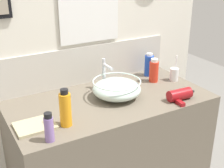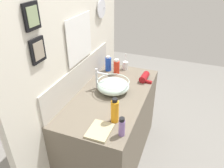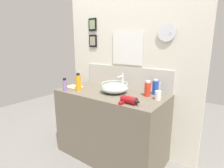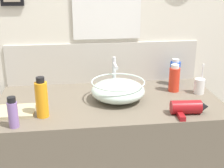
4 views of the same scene
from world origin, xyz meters
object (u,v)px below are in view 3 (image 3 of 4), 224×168
at_px(toothbrush_cup, 158,95).
at_px(hand_towel, 74,87).
at_px(shampoo_bottle, 155,87).
at_px(faucet, 122,80).
at_px(hair_drier, 130,100).
at_px(soap_dispenser, 65,85).
at_px(lotion_bottle, 78,82).
at_px(glass_bowl_sink, 115,88).
at_px(spray_bottle, 148,89).

relative_size(toothbrush_cup, hand_towel, 0.88).
height_order(toothbrush_cup, hand_towel, toothbrush_cup).
bearing_deg(shampoo_bottle, faucet, -172.02).
distance_m(hair_drier, toothbrush_cup, 0.32).
relative_size(soap_dispenser, hand_towel, 0.74).
distance_m(toothbrush_cup, hand_towel, 1.09).
xyz_separation_m(toothbrush_cup, lotion_bottle, (-0.92, -0.21, 0.05)).
height_order(glass_bowl_sink, hand_towel, glass_bowl_sink).
distance_m(lotion_bottle, soap_dispenser, 0.16).
bearing_deg(lotion_bottle, soap_dispenser, -141.60).
bearing_deg(shampoo_bottle, spray_bottle, -109.65).
bearing_deg(soap_dispenser, spray_bottle, 22.06).
bearing_deg(hair_drier, spray_bottle, 85.38).
relative_size(faucet, hair_drier, 1.04).
relative_size(toothbrush_cup, soap_dispenser, 1.19).
xyz_separation_m(glass_bowl_sink, hair_drier, (0.34, -0.23, -0.03)).
distance_m(glass_bowl_sink, hair_drier, 0.41).
distance_m(faucet, hand_towel, 0.64).
bearing_deg(spray_bottle, faucet, 171.00).
relative_size(glass_bowl_sink, spray_bottle, 1.80).
bearing_deg(lotion_bottle, glass_bowl_sink, 22.27).
distance_m(shampoo_bottle, hand_towel, 1.03).
bearing_deg(toothbrush_cup, spray_bottle, 157.93).
bearing_deg(lotion_bottle, hair_drier, -4.80).
height_order(spray_bottle, hand_towel, spray_bottle).
relative_size(lotion_bottle, shampoo_bottle, 1.22).
relative_size(spray_bottle, hand_towel, 0.82).
bearing_deg(soap_dispenser, faucet, 38.14).
bearing_deg(glass_bowl_sink, spray_bottle, 14.86).
relative_size(faucet, lotion_bottle, 1.00).
bearing_deg(faucet, hair_drier, -48.88).
relative_size(soap_dispenser, shampoo_bottle, 0.89).
distance_m(toothbrush_cup, lotion_bottle, 0.95).
bearing_deg(spray_bottle, hair_drier, -94.62).
height_order(toothbrush_cup, lotion_bottle, lotion_bottle).
height_order(glass_bowl_sink, shampoo_bottle, shampoo_bottle).
distance_m(faucet, lotion_bottle, 0.53).
height_order(glass_bowl_sink, lotion_bottle, lotion_bottle).
bearing_deg(glass_bowl_sink, hand_towel, -169.31).
xyz_separation_m(faucet, toothbrush_cup, (0.51, -0.12, -0.08)).
bearing_deg(glass_bowl_sink, hair_drier, -34.54).
relative_size(toothbrush_cup, shampoo_bottle, 1.06).
relative_size(hair_drier, soap_dispenser, 1.31).
distance_m(faucet, spray_bottle, 0.37).
height_order(faucet, spray_bottle, faucet).
bearing_deg(soap_dispenser, hand_towel, 99.26).
height_order(glass_bowl_sink, faucet, faucet).
bearing_deg(soap_dispenser, hair_drier, 2.45).
bearing_deg(glass_bowl_sink, shampoo_bottle, 27.53).
bearing_deg(faucet, glass_bowl_sink, -90.00).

